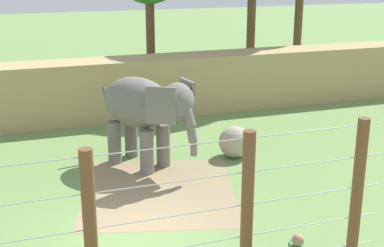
% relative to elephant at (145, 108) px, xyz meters
% --- Properties ---
extents(ground_plane, '(120.00, 120.00, 0.00)m').
position_rel_elephant_xyz_m(ground_plane, '(-1.40, -4.38, -1.93)').
color(ground_plane, '#6B8E4C').
extents(dirt_patch, '(5.36, 5.74, 0.01)m').
position_rel_elephant_xyz_m(dirt_patch, '(-0.12, -1.98, -1.93)').
color(dirt_patch, '#937F5B').
rests_on(dirt_patch, ground).
extents(embankment_wall, '(36.00, 1.80, 2.47)m').
position_rel_elephant_xyz_m(embankment_wall, '(-1.40, 5.75, -0.70)').
color(embankment_wall, tan).
rests_on(embankment_wall, ground).
extents(elephant, '(2.88, 3.53, 2.92)m').
position_rel_elephant_xyz_m(elephant, '(0.00, 0.00, 0.00)').
color(elephant, slate).
rests_on(elephant, ground).
extents(enrichment_ball, '(1.06, 1.06, 1.06)m').
position_rel_elephant_xyz_m(enrichment_ball, '(3.01, -0.15, -1.40)').
color(enrichment_ball, tan).
rests_on(enrichment_ball, ground).
extents(cable_fence, '(8.98, 0.24, 3.38)m').
position_rel_elephant_xyz_m(cable_fence, '(-1.36, -7.24, -0.24)').
color(cable_fence, brown).
rests_on(cable_fence, ground).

